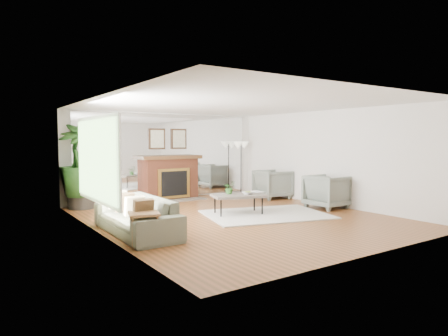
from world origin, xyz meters
TOP-DOWN VIEW (x-y plane):
  - ground at (0.00, 0.00)m, footprint 7.00×7.00m
  - wall_left at (-2.99, 0.00)m, footprint 0.02×7.00m
  - wall_right at (2.99, 0.00)m, footprint 0.02×7.00m
  - wall_back at (0.00, 3.49)m, footprint 6.00×0.02m
  - mirror_panel at (0.00, 3.47)m, footprint 5.40×0.04m
  - window_panel at (-2.96, 0.40)m, footprint 0.04×2.40m
  - fireplace at (0.00, 3.26)m, footprint 1.85×0.83m
  - area_rug at (0.70, -0.18)m, footprint 3.11×2.56m
  - coffee_table at (0.21, 0.23)m, footprint 1.33×1.00m
  - sofa at (-2.45, -0.25)m, footprint 0.91×2.29m
  - armchair_back at (2.60, 1.78)m, footprint 1.03×1.00m
  - armchair_front at (2.60, -0.29)m, footprint 0.96×0.94m
  - side_table at (-2.65, -1.10)m, footprint 0.59×0.59m
  - potted_ficus at (-2.57, 3.10)m, footprint 1.30×1.30m
  - floor_lamp at (2.40, 3.10)m, footprint 0.54×0.30m
  - tabletop_plant at (0.07, 0.40)m, footprint 0.31×0.28m
  - fruit_bowl at (0.39, 0.10)m, footprint 0.28×0.28m
  - book at (0.65, 0.27)m, footprint 0.24×0.32m

SIDE VIEW (x-z plane):
  - ground at x=0.00m, z-range 0.00..0.00m
  - area_rug at x=0.70m, z-range 0.00..0.03m
  - sofa at x=-2.45m, z-range 0.00..0.67m
  - armchair_back at x=2.60m, z-range 0.00..0.84m
  - armchair_front at x=2.60m, z-range 0.00..0.85m
  - coffee_table at x=0.21m, z-range 0.20..0.67m
  - side_table at x=-2.65m, z-range 0.18..0.73m
  - book at x=0.65m, z-range 0.47..0.50m
  - fruit_bowl at x=0.39m, z-range 0.47..0.53m
  - tabletop_plant at x=0.07m, z-range 0.47..0.77m
  - fireplace at x=0.00m, z-range -0.37..1.68m
  - potted_ficus at x=-2.57m, z-range 0.07..2.23m
  - wall_left at x=-2.99m, z-range 0.00..2.50m
  - wall_right at x=2.99m, z-range 0.00..2.50m
  - wall_back at x=0.00m, z-range 0.00..2.50m
  - mirror_panel at x=0.00m, z-range 0.05..2.45m
  - window_panel at x=-2.96m, z-range 0.60..2.10m
  - floor_lamp at x=2.40m, z-range 0.59..2.26m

